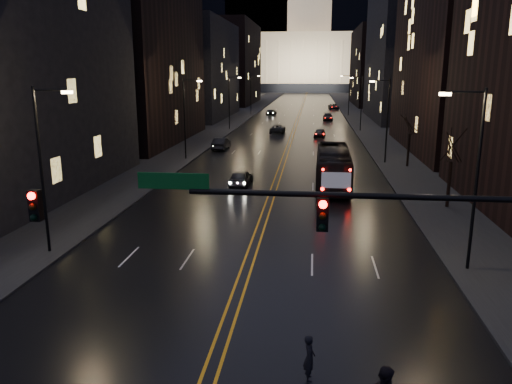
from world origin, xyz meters
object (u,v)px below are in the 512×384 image
(traffic_signal, at_px, (405,233))
(bus, at_px, (333,167))
(oncoming_car_b, at_px, (221,144))
(receding_car_a, at_px, (332,155))
(oncoming_car_a, at_px, (241,178))
(pedestrian_a, at_px, (309,358))

(traffic_signal, height_order, bus, traffic_signal)
(oncoming_car_b, distance_m, receding_car_a, 15.91)
(traffic_signal, bearing_deg, oncoming_car_a, 107.74)
(traffic_signal, height_order, receding_car_a, traffic_signal)
(bus, distance_m, pedestrian_a, 28.56)
(pedestrian_a, bearing_deg, traffic_signal, -98.41)
(bus, bearing_deg, receding_car_a, 89.55)
(receding_car_a, xyz_separation_m, pedestrian_a, (-2.07, -39.70, -0.06))
(bus, relative_size, oncoming_car_a, 2.82)
(bus, bearing_deg, pedestrian_a, -92.41)
(traffic_signal, relative_size, receding_car_a, 3.38)
(traffic_signal, distance_m, bus, 28.77)
(receding_car_a, bearing_deg, oncoming_car_a, -123.84)
(traffic_signal, xyz_separation_m, pedestrian_a, (-2.68, 0.06, -4.32))
(traffic_signal, bearing_deg, bus, 91.83)
(traffic_signal, xyz_separation_m, bus, (-0.91, 28.55, -3.44))
(traffic_signal, distance_m, oncoming_car_a, 29.46)
(oncoming_car_a, bearing_deg, receding_car_a, -122.73)
(oncoming_car_b, relative_size, receding_car_a, 0.90)
(traffic_signal, relative_size, pedestrian_a, 11.03)
(bus, xyz_separation_m, pedestrian_a, (-1.76, -28.49, -0.88))
(bus, height_order, receding_car_a, bus)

